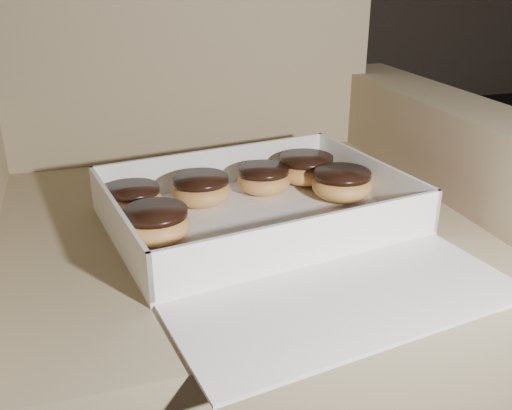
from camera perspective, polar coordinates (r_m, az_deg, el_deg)
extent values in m
plane|color=black|center=(1.37, 22.48, -14.88)|extent=(4.50, 4.50, 0.00)
cube|color=#95865F|center=(1.02, -2.75, -11.65)|extent=(0.75, 0.75, 0.44)
cube|color=#95865F|center=(1.18, -7.76, 18.55)|extent=(0.75, 0.15, 0.54)
cube|color=#95865F|center=(1.14, 17.48, -4.58)|extent=(0.13, 0.75, 0.59)
cube|color=white|center=(0.86, 0.00, -1.46)|extent=(0.47, 0.38, 0.01)
cube|color=white|center=(0.98, -4.01, 3.87)|extent=(0.42, 0.07, 0.06)
cube|color=white|center=(0.73, 5.43, -3.54)|extent=(0.42, 0.07, 0.06)
cube|color=white|center=(0.79, -13.74, -1.87)|extent=(0.05, 0.31, 0.06)
cube|color=white|center=(0.95, 11.33, 2.84)|extent=(0.05, 0.31, 0.06)
cube|color=#DD5981|center=(0.96, 11.55, 2.88)|extent=(0.05, 0.31, 0.05)
cube|color=white|center=(0.68, 9.32, -9.43)|extent=(0.44, 0.24, 0.01)
ellipsoid|color=#EBA052|center=(0.79, -9.97, -2.06)|extent=(0.10, 0.10, 0.05)
cylinder|color=black|center=(0.79, -10.07, -0.74)|extent=(0.09, 0.09, 0.01)
ellipsoid|color=#EBA052|center=(0.95, 0.77, 2.44)|extent=(0.09, 0.09, 0.04)
cylinder|color=black|center=(0.94, 0.77, 3.51)|extent=(0.08, 0.08, 0.01)
ellipsoid|color=#EBA052|center=(0.90, -5.50, 1.39)|extent=(0.09, 0.09, 0.05)
cylinder|color=black|center=(0.90, -5.54, 2.56)|extent=(0.09, 0.09, 0.01)
ellipsoid|color=#EBA052|center=(0.93, 8.59, 1.91)|extent=(0.10, 0.10, 0.05)
cylinder|color=black|center=(0.92, 8.66, 3.09)|extent=(0.09, 0.09, 0.01)
ellipsoid|color=#EBA052|center=(0.99, 5.04, 3.48)|extent=(0.10, 0.10, 0.05)
cylinder|color=black|center=(0.98, 5.08, 4.62)|extent=(0.09, 0.09, 0.01)
ellipsoid|color=#EBA052|center=(0.89, -12.09, 0.44)|extent=(0.09, 0.09, 0.04)
cylinder|color=black|center=(0.88, -12.18, 1.51)|extent=(0.08, 0.08, 0.01)
ellipsoid|color=black|center=(0.78, -3.14, -4.07)|extent=(0.01, 0.01, 0.00)
ellipsoid|color=black|center=(0.88, 12.72, -1.03)|extent=(0.01, 0.01, 0.00)
ellipsoid|color=black|center=(0.87, 10.38, -1.18)|extent=(0.01, 0.01, 0.00)
ellipsoid|color=black|center=(0.71, -4.88, -6.69)|extent=(0.01, 0.01, 0.00)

